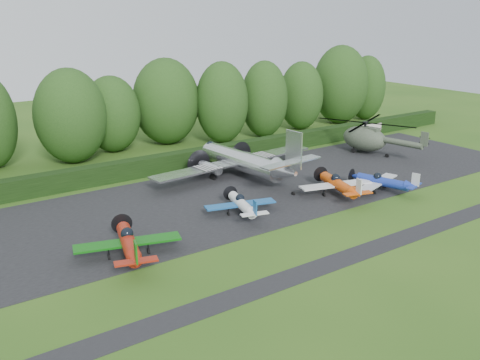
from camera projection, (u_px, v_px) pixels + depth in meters
ground at (305, 228)px, 44.20m from camera, size 160.00×160.00×0.00m
apron at (237, 195)px, 52.03m from camera, size 70.00×18.00×0.01m
taxiway_verge at (359, 254)px, 39.51m from camera, size 70.00×2.00×0.00m
hedgerow at (182, 169)px, 60.64m from camera, size 90.00×1.60×2.00m
transport_plane at (243, 161)px, 56.85m from camera, size 20.60×15.79×6.60m
light_plane_red at (128, 243)px, 38.39m from camera, size 7.69×8.09×2.96m
light_plane_white at (242, 204)px, 46.64m from camera, size 6.36×6.69×2.44m
light_plane_orange at (338, 184)px, 51.40m from camera, size 7.36×7.73×2.83m
light_plane_blue at (382, 181)px, 52.64m from camera, size 6.66×7.00×2.56m
helicopter at (365, 136)px, 66.59m from camera, size 12.38×14.49×3.99m
sign_board at (372, 128)px, 75.14m from camera, size 3.39×0.13×1.91m
tree_0 at (301, 96)px, 79.26m from camera, size 6.54×6.54×10.07m
tree_1 at (166, 101)px, 70.44m from camera, size 8.80×8.80×11.36m
tree_2 at (70, 116)px, 61.61m from camera, size 8.26×8.26×11.05m
tree_4 at (340, 85)px, 83.25m from camera, size 8.53×8.53×12.14m
tree_5 at (222, 103)px, 71.09m from camera, size 7.04×7.04×10.86m
tree_6 at (264, 99)px, 74.37m from camera, size 6.57×6.57×10.65m
tree_7 at (112, 114)px, 66.62m from camera, size 7.18×7.18×9.58m
tree_10 at (366, 88)px, 86.49m from camera, size 6.11×6.11×10.31m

